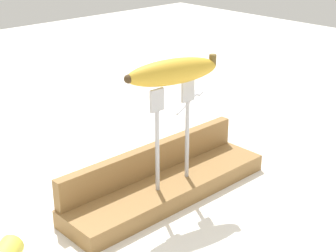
# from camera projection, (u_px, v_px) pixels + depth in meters

# --- Properties ---
(ground_plane) EXTENTS (3.00, 3.00, 0.00)m
(ground_plane) POSITION_uv_depth(u_px,v_px,m) (168.00, 196.00, 0.88)
(ground_plane) COLOR silver
(wooden_board) EXTENTS (0.39, 0.10, 0.03)m
(wooden_board) POSITION_uv_depth(u_px,v_px,m) (168.00, 188.00, 0.88)
(wooden_board) COLOR olive
(wooden_board) RESTS_ON ground
(board_backstop) EXTENTS (0.38, 0.02, 0.05)m
(board_backstop) POSITION_uv_depth(u_px,v_px,m) (152.00, 159.00, 0.89)
(board_backstop) COLOR olive
(board_backstop) RESTS_ON wooden_board
(fork_stand_center) EXTENTS (0.09, 0.01, 0.17)m
(fork_stand_center) POSITION_uv_depth(u_px,v_px,m) (173.00, 125.00, 0.83)
(fork_stand_center) COLOR #B2B2B7
(fork_stand_center) RESTS_ON wooden_board
(banana_raised_center) EXTENTS (0.16, 0.07, 0.04)m
(banana_raised_center) POSITION_uv_depth(u_px,v_px,m) (173.00, 72.00, 0.79)
(banana_raised_center) COLOR gold
(banana_raised_center) RESTS_ON fork_stand_center
(fork_fallen_near) EXTENTS (0.18, 0.10, 0.01)m
(fork_fallen_near) POSITION_uv_depth(u_px,v_px,m) (192.00, 98.00, 1.35)
(fork_fallen_near) COLOR #B2B2B7
(fork_fallen_near) RESTS_ON ground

